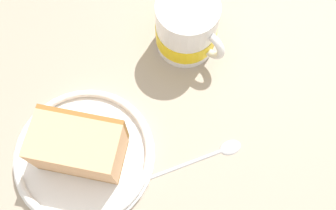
{
  "coord_description": "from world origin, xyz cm",
  "views": [
    {
      "loc": [
        -19.47,
        -3.0,
        49.27
      ],
      "look_at": [
        -1.72,
        -6.16,
        3.0
      ],
      "focal_mm": 39.84,
      "sensor_mm": 36.0,
      "label": 1
    }
  ],
  "objects_px": {
    "tea_mug": "(187,28)",
    "teaspoon": "(215,153)",
    "cake_slice": "(79,146)",
    "small_plate": "(84,155)"
  },
  "relations": [
    {
      "from": "small_plate",
      "to": "teaspoon",
      "type": "height_order",
      "value": "small_plate"
    },
    {
      "from": "cake_slice",
      "to": "small_plate",
      "type": "bearing_deg",
      "value": 158.57
    },
    {
      "from": "teaspoon",
      "to": "cake_slice",
      "type": "bearing_deg",
      "value": 80.44
    },
    {
      "from": "tea_mug",
      "to": "teaspoon",
      "type": "bearing_deg",
      "value": -178.03
    },
    {
      "from": "small_plate",
      "to": "cake_slice",
      "type": "bearing_deg",
      "value": -21.43
    },
    {
      "from": "tea_mug",
      "to": "small_plate",
      "type": "bearing_deg",
      "value": 131.71
    },
    {
      "from": "cake_slice",
      "to": "teaspoon",
      "type": "height_order",
      "value": "cake_slice"
    },
    {
      "from": "small_plate",
      "to": "tea_mug",
      "type": "relative_size",
      "value": 1.83
    },
    {
      "from": "small_plate",
      "to": "cake_slice",
      "type": "xyz_separation_m",
      "value": [
        0.0,
        -0.0,
        0.04
      ]
    },
    {
      "from": "cake_slice",
      "to": "tea_mug",
      "type": "bearing_deg",
      "value": -48.61
    }
  ]
}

